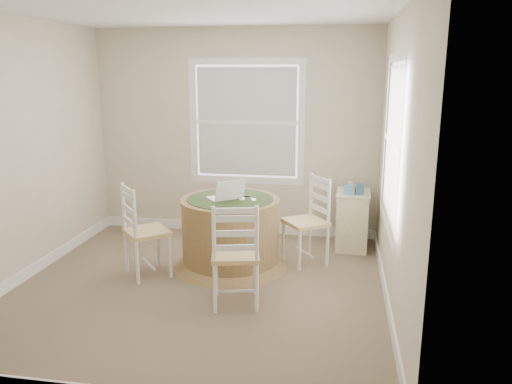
# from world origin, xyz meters

# --- Properties ---
(room) EXTENTS (3.64, 3.64, 2.64)m
(room) POSITION_xyz_m (0.17, 0.16, 1.30)
(room) COLOR #7F6750
(room) RESTS_ON ground
(round_table) EXTENTS (1.24, 1.24, 0.76)m
(round_table) POSITION_xyz_m (0.19, 0.62, 0.41)
(round_table) COLOR olive
(round_table) RESTS_ON ground
(chair_left) EXTENTS (0.58, 0.58, 0.95)m
(chair_left) POSITION_xyz_m (-0.60, 0.23, 0.47)
(chair_left) COLOR white
(chair_left) RESTS_ON ground
(chair_near) EXTENTS (0.50, 0.48, 0.95)m
(chair_near) POSITION_xyz_m (0.43, -0.26, 0.47)
(chair_near) COLOR white
(chair_near) RESTS_ON ground
(chair_right) EXTENTS (0.57, 0.57, 0.95)m
(chair_right) POSITION_xyz_m (0.98, 0.84, 0.47)
(chair_right) COLOR white
(chair_right) RESTS_ON ground
(laptop) EXTENTS (0.44, 0.43, 0.23)m
(laptop) POSITION_xyz_m (0.15, 0.61, 0.79)
(laptop) COLOR white
(laptop) RESTS_ON round_table
(mouse) EXTENTS (0.09, 0.11, 0.03)m
(mouse) POSITION_xyz_m (0.32, 0.60, 0.76)
(mouse) COLOR white
(mouse) RESTS_ON round_table
(phone) EXTENTS (0.07, 0.10, 0.02)m
(phone) POSITION_xyz_m (0.44, 0.61, 0.76)
(phone) COLOR #B7BABF
(phone) RESTS_ON round_table
(keys) EXTENTS (0.07, 0.07, 0.02)m
(keys) POSITION_xyz_m (0.34, 0.73, 0.76)
(keys) COLOR black
(keys) RESTS_ON round_table
(corner_chest) EXTENTS (0.40, 0.53, 0.69)m
(corner_chest) POSITION_xyz_m (1.49, 1.43, 0.35)
(corner_chest) COLOR #F1EEB4
(corner_chest) RESTS_ON ground
(tissue_box) EXTENTS (0.12, 0.12, 0.10)m
(tissue_box) POSITION_xyz_m (1.45, 1.33, 0.74)
(tissue_box) COLOR #5089B7
(tissue_box) RESTS_ON corner_chest
(box_yellow) EXTENTS (0.15, 0.10, 0.06)m
(box_yellow) POSITION_xyz_m (1.54, 1.46, 0.72)
(box_yellow) COLOR #C3C846
(box_yellow) RESTS_ON corner_chest
(box_blue) EXTENTS (0.08, 0.08, 0.12)m
(box_blue) POSITION_xyz_m (1.56, 1.33, 0.75)
(box_blue) COLOR #2E558C
(box_blue) RESTS_ON corner_chest
(cup_cream) EXTENTS (0.07, 0.07, 0.09)m
(cup_cream) POSITION_xyz_m (1.47, 1.55, 0.74)
(cup_cream) COLOR beige
(cup_cream) RESTS_ON corner_chest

